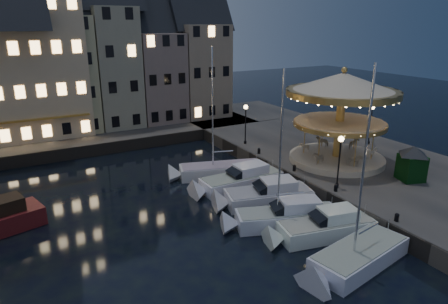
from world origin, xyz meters
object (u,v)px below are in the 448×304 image
bollard_b (336,187)px  bollard_d (259,151)px  motorboat_e (238,181)px  bollard_c (294,168)px  streetlamp_c (246,119)px  motorboat_d (263,196)px  streetlamp_b (340,154)px  carousel (342,101)px  ticket_kiosk (413,157)px  streetlamp_d (371,119)px  motorboat_a (354,259)px  motorboat_b (321,229)px  motorboat_c (282,217)px  motorboat_f (215,171)px  bollard_a (397,217)px

bollard_b → bollard_d: 10.50m
motorboat_e → bollard_c: bearing=-20.4°
streetlamp_c → motorboat_d: streetlamp_c is taller
streetlamp_b → carousel: size_ratio=0.42×
ticket_kiosk → streetlamp_c: bearing=112.6°
streetlamp_d → bollard_d: bearing=165.9°
bollard_b → motorboat_a: bearing=-126.3°
streetlamp_c → motorboat_d: 12.52m
bollard_b → motorboat_d: motorboat_d is taller
motorboat_b → motorboat_c: (-1.32, 2.52, 0.04)m
bollard_d → motorboat_a: bearing=-105.8°
motorboat_a → motorboat_d: 9.64m
motorboat_e → streetlamp_d: bearing=2.6°
motorboat_c → carousel: 13.44m
streetlamp_b → bollard_b: size_ratio=7.32×
motorboat_f → bollard_a: bearing=-71.8°
motorboat_c → ticket_kiosk: bearing=-3.5°
bollard_d → streetlamp_d: bearing=-14.1°
bollard_b → motorboat_d: 5.56m
streetlamp_d → bollard_b: (-11.90, -7.50, -2.41)m
bollard_c → motorboat_a: (-4.81, -11.55, -1.06)m
carousel → bollard_a: bearing=-115.3°
motorboat_a → motorboat_b: size_ratio=1.71×
bollard_c → motorboat_e: bearing=159.6°
streetlamp_c → motorboat_f: size_ratio=0.36×
bollard_b → bollard_c: same height
motorboat_f → bollard_d: bearing=4.6°
bollard_b → bollard_c: (0.00, 5.00, 0.00)m
bollard_a → motorboat_a: 5.04m
bollard_d → motorboat_f: (-5.13, -0.41, -1.07)m
motorboat_e → motorboat_c: bearing=-96.1°
streetlamp_b → bollard_d: bearing=93.4°
motorboat_b → motorboat_e: same height
streetlamp_d → bollard_d: size_ratio=7.32×
bollard_a → carousel: size_ratio=0.06×
motorboat_f → motorboat_d: bearing=-85.1°
motorboat_e → motorboat_b: bearing=-86.8°
motorboat_c → motorboat_f: 10.59m
motorboat_b → bollard_b: bearing=36.2°
bollard_b → motorboat_f: size_ratio=0.05×
motorboat_c → bollard_c: bearing=45.3°
streetlamp_c → bollard_b: size_ratio=7.32×
motorboat_f → motorboat_c: bearing=-91.7°
motorboat_f → motorboat_a: bearing=-88.9°
motorboat_f → ticket_kiosk: size_ratio=3.46×
motorboat_f → carousel: bearing=-26.2°
streetlamp_d → motorboat_c: motorboat_c is taller
streetlamp_c → bollard_b: 14.22m
motorboat_d → carousel: bearing=12.0°
motorboat_a → motorboat_c: bearing=96.0°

